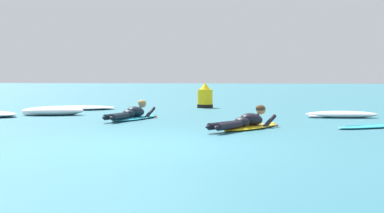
{
  "coord_description": "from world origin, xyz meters",
  "views": [
    {
      "loc": [
        2.01,
        -8.29,
        1.13
      ],
      "look_at": [
        0.09,
        3.93,
        0.41
      ],
      "focal_mm": 49.25,
      "sensor_mm": 36.0,
      "label": 1
    }
  ],
  "objects": [
    {
      "name": "drifting_surfboard",
      "position": [
        4.24,
        3.66,
        0.03
      ],
      "size": [
        2.07,
        1.68,
        0.16
      ],
      "color": "#2DB2D1",
      "rests_on": "ground"
    },
    {
      "name": "channel_marker_buoy",
      "position": [
        -0.42,
        10.15,
        0.34
      ],
      "size": [
        0.56,
        0.56,
        0.89
      ],
      "color": "yellow",
      "rests_on": "ground"
    },
    {
      "name": "surfer_far",
      "position": [
        -1.6,
        4.88,
        0.13
      ],
      "size": [
        1.07,
        2.51,
        0.55
      ],
      "color": "#2DB2D1",
      "rests_on": "ground"
    },
    {
      "name": "whitewater_mid_right",
      "position": [
        -4.59,
        8.29,
        0.06
      ],
      "size": [
        3.0,
        2.17,
        0.14
      ],
      "color": "white",
      "rests_on": "ground"
    },
    {
      "name": "whitewater_back",
      "position": [
        -4.25,
        5.93,
        0.12
      ],
      "size": [
        1.87,
        1.13,
        0.25
      ],
      "color": "white",
      "rests_on": "ground"
    },
    {
      "name": "ground_plane",
      "position": [
        0.0,
        10.0,
        0.0
      ],
      "size": [
        120.0,
        120.0,
        0.0
      ],
      "primitive_type": "plane",
      "color": "#2D6B7A"
    },
    {
      "name": "surfer_near",
      "position": [
        1.45,
        2.87,
        0.14
      ],
      "size": [
        1.54,
        2.33,
        0.53
      ],
      "color": "yellow",
      "rests_on": "ground"
    },
    {
      "name": "whitewater_front",
      "position": [
        3.81,
        6.3,
        0.08
      ],
      "size": [
        1.96,
        0.76,
        0.18
      ],
      "color": "white",
      "rests_on": "ground"
    }
  ]
}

